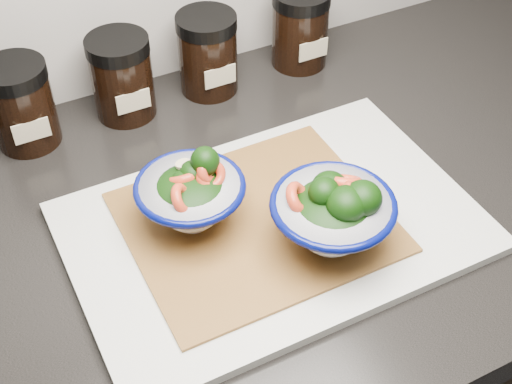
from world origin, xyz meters
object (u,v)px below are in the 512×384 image
bowl_right (334,214)px  spice_jar_d (208,53)px  cutting_board (273,227)px  spice_jar_e (300,28)px  bowl_left (191,195)px  spice_jar_c (122,77)px  spice_jar_b (21,105)px

bowl_right → spice_jar_d: size_ratio=1.18×
cutting_board → spice_jar_d: size_ratio=3.98×
spice_jar_d → spice_jar_e: 0.14m
cutting_board → spice_jar_e: bearing=55.6°
bowl_left → spice_jar_e: 0.36m
bowl_right → spice_jar_d: (0.01, 0.34, -0.00)m
cutting_board → bowl_left: bearing=151.6°
cutting_board → spice_jar_c: bearing=104.2°
spice_jar_d → bowl_right: bearing=-91.6°
cutting_board → spice_jar_e: spice_jar_e is taller
spice_jar_b → spice_jar_c: (0.13, 0.00, 0.00)m
spice_jar_c → spice_jar_d: same height
spice_jar_c → spice_jar_b: bearing=180.0°
bowl_right → spice_jar_b: 0.42m
bowl_left → spice_jar_b: size_ratio=1.08×
spice_jar_e → bowl_right: bearing=-114.3°
bowl_left → spice_jar_c: (0.01, 0.24, 0.00)m
bowl_left → spice_jar_d: spice_jar_d is taller
bowl_left → bowl_right: (0.12, -0.10, 0.00)m
spice_jar_c → spice_jar_d: (0.12, 0.00, 0.00)m
cutting_board → spice_jar_e: 0.35m
cutting_board → spice_jar_b: bearing=125.5°
spice_jar_d → spice_jar_e: (0.14, 0.00, 0.00)m
bowl_left → spice_jar_c: 0.24m
cutting_board → spice_jar_c: spice_jar_c is taller
cutting_board → spice_jar_d: bearing=79.9°
spice_jar_e → spice_jar_b: bearing=180.0°
bowl_left → spice_jar_d: size_ratio=1.08×
cutting_board → spice_jar_d: spice_jar_d is taller
spice_jar_b → spice_jar_c: size_ratio=1.00×
bowl_left → spice_jar_d: (0.13, 0.24, 0.00)m
bowl_left → bowl_right: bearing=-39.5°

